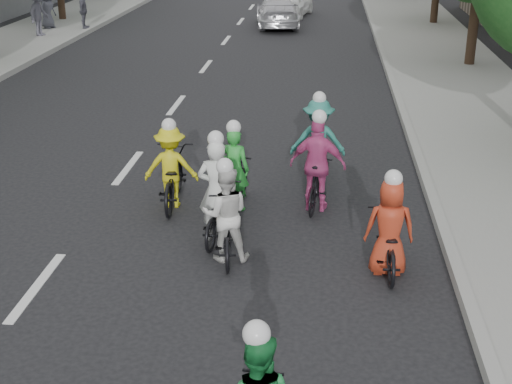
# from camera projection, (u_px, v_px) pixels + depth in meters

# --- Properties ---
(ground) EXTENTS (120.00, 120.00, 0.00)m
(ground) POSITION_uv_depth(u_px,v_px,m) (37.00, 287.00, 10.23)
(ground) COLOR black
(ground) RESTS_ON ground
(sidewalk_right) EXTENTS (4.00, 80.00, 0.15)m
(sidewalk_right) POSITION_uv_depth(u_px,v_px,m) (476.00, 110.00, 18.71)
(sidewalk_right) COLOR gray
(sidewalk_right) RESTS_ON ground
(curb_right) EXTENTS (0.18, 80.00, 0.18)m
(curb_right) POSITION_uv_depth(u_px,v_px,m) (401.00, 108.00, 18.88)
(curb_right) COLOR #999993
(curb_right) RESTS_ON ground
(cyclist_0) EXTENTS (0.74, 1.68, 1.86)m
(cyclist_0) POSITION_uv_depth(u_px,v_px,m) (218.00, 205.00, 11.50)
(cyclist_0) COLOR black
(cyclist_0) RESTS_ON ground
(cyclist_2) EXTENTS (1.00, 1.94, 1.65)m
(cyclist_2) POSITION_uv_depth(u_px,v_px,m) (172.00, 173.00, 12.81)
(cyclist_2) COLOR black
(cyclist_2) RESTS_ON ground
(cyclist_3) EXTENTS (1.05, 1.53, 1.85)m
(cyclist_3) POSITION_uv_depth(u_px,v_px,m) (318.00, 173.00, 12.60)
(cyclist_3) COLOR black
(cyclist_3) RESTS_ON ground
(cyclist_4) EXTENTS (0.74, 1.63, 1.63)m
(cyclist_4) POSITION_uv_depth(u_px,v_px,m) (389.00, 237.00, 10.47)
(cyclist_4) COLOR black
(cyclist_4) RESTS_ON ground
(cyclist_5) EXTENTS (0.67, 1.56, 1.66)m
(cyclist_5) POSITION_uv_depth(u_px,v_px,m) (235.00, 178.00, 12.69)
(cyclist_5) COLOR black
(cyclist_5) RESTS_ON ground
(cyclist_6) EXTENTS (0.80, 1.69, 1.65)m
(cyclist_6) POSITION_uv_depth(u_px,v_px,m) (226.00, 223.00, 10.88)
(cyclist_6) COLOR black
(cyclist_6) RESTS_ON ground
(cyclist_7) EXTENTS (1.08, 1.67, 1.81)m
(cyclist_7) POSITION_uv_depth(u_px,v_px,m) (318.00, 146.00, 13.93)
(cyclist_7) COLOR black
(cyclist_7) RESTS_ON ground
(follow_car_lead) EXTENTS (2.30, 4.60, 1.28)m
(follow_car_lead) POSITION_uv_depth(u_px,v_px,m) (277.00, 12.00, 31.59)
(follow_car_lead) COLOR silver
(follow_car_lead) RESTS_ON ground
(follow_car_trail) EXTENTS (2.27, 4.29, 1.39)m
(follow_car_trail) POSITION_uv_depth(u_px,v_px,m) (291.00, 2.00, 34.48)
(follow_car_trail) COLOR white
(follow_car_trail) RESTS_ON ground
(spectator_0) EXTENTS (0.87, 1.27, 1.82)m
(spectator_0) POSITION_uv_depth(u_px,v_px,m) (39.00, 13.00, 28.53)
(spectator_0) COLOR #53515F
(spectator_0) RESTS_ON sidewalk_left
(spectator_1) EXTENTS (0.48, 0.92, 1.51)m
(spectator_1) POSITION_uv_depth(u_px,v_px,m) (83.00, 10.00, 30.23)
(spectator_1) COLOR #53525F
(spectator_1) RESTS_ON sidewalk_left
(spectator_2) EXTENTS (0.77, 0.90, 1.56)m
(spectator_2) POSITION_uv_depth(u_px,v_px,m) (47.00, 10.00, 30.29)
(spectator_2) COLOR #4E4F5B
(spectator_2) RESTS_ON sidewalk_left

